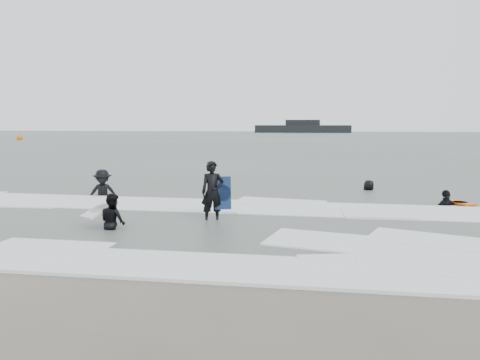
% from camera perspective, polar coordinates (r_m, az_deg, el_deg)
% --- Properties ---
extents(ground, '(320.00, 320.00, 0.00)m').
position_cam_1_polar(ground, '(10.08, -5.12, -9.61)').
color(ground, brown).
rests_on(ground, ground).
extents(sea, '(320.00, 320.00, 0.00)m').
position_cam_1_polar(sea, '(89.40, 8.59, 5.01)').
color(sea, '#47544C').
rests_on(sea, ground).
extents(surfer_centre, '(0.77, 0.65, 1.81)m').
position_cam_1_polar(surfer_centre, '(13.73, -3.35, -5.13)').
color(surfer_centre, black).
rests_on(surfer_centre, ground).
extents(surfer_wading, '(0.96, 0.92, 1.56)m').
position_cam_1_polar(surfer_wading, '(13.11, -15.20, -5.94)').
color(surfer_wading, black).
rests_on(surfer_wading, ground).
extents(surfer_breaker, '(1.44, 1.19, 1.94)m').
position_cam_1_polar(surfer_breaker, '(19.07, -16.37, -2.01)').
color(surfer_breaker, black).
rests_on(surfer_breaker, ground).
extents(surfer_right_near, '(1.10, 0.82, 1.73)m').
position_cam_1_polar(surfer_right_near, '(17.76, 23.83, -2.96)').
color(surfer_right_near, black).
rests_on(surfer_right_near, ground).
extents(surfer_right_far, '(0.91, 0.94, 1.63)m').
position_cam_1_polar(surfer_right_far, '(20.60, 15.43, -1.33)').
color(surfer_right_far, black).
rests_on(surfer_right_far, ground).
extents(surf_foam, '(30.03, 9.06, 0.09)m').
position_cam_1_polar(surf_foam, '(13.56, -0.98, -5.10)').
color(surf_foam, white).
rests_on(surf_foam, ground).
extents(bodyboards, '(11.58, 6.70, 1.25)m').
position_cam_1_polar(bodyboards, '(14.26, 4.63, -2.65)').
color(bodyboards, '#0F2046').
rests_on(bodyboards, ground).
extents(buoy, '(1.00, 1.00, 1.65)m').
position_cam_1_polar(buoy, '(91.28, -25.28, 4.70)').
color(buoy, orange).
rests_on(buoy, ground).
extents(vessel_horizon, '(29.56, 5.28, 4.01)m').
position_cam_1_polar(vessel_horizon, '(148.28, 7.65, 6.30)').
color(vessel_horizon, black).
rests_on(vessel_horizon, ground).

